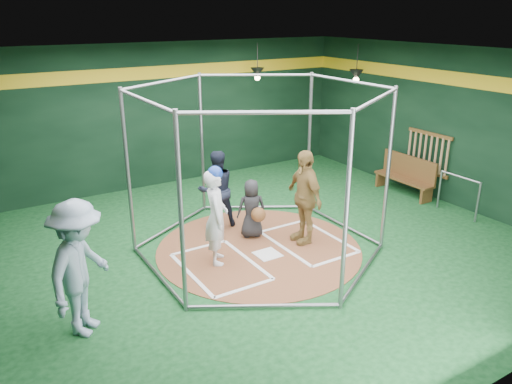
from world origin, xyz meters
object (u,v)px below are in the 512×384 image
batter_figure (216,215)px  umpire (216,189)px  visitor_leopard (304,197)px  dugout_bench (406,175)px

batter_figure → umpire: bearing=62.4°
batter_figure → umpire: 1.54m
batter_figure → visitor_leopard: 1.79m
visitor_leopard → umpire: visitor_leopard is taller
umpire → dugout_bench: bearing=176.7°
visitor_leopard → dugout_bench: 3.84m
visitor_leopard → umpire: size_ratio=1.13×
visitor_leopard → dugout_bench: size_ratio=1.13×
batter_figure → visitor_leopard: visitor_leopard is taller
batter_figure → dugout_bench: batter_figure is taller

